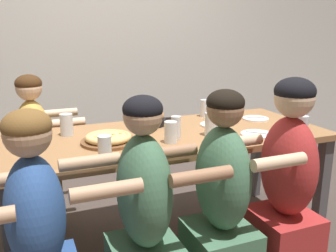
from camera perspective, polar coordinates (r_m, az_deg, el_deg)
ground_plane at (r=2.69m, az=0.00°, el=-16.71°), size 18.00×18.00×0.00m
restaurant_back_panel at (r=3.87m, az=-9.69°, el=17.44°), size 10.00×0.06×3.20m
dining_table at (r=2.41m, az=0.00°, el=-3.04°), size 2.04×0.86×0.75m
pizza_board_main at (r=2.21m, az=-9.06°, el=-1.94°), size 0.32×0.32×0.05m
skillet_bowl at (r=2.59m, az=-3.02°, el=1.35°), size 0.36×0.25×0.13m
empty_plate_a at (r=2.83m, az=13.21°, el=1.11°), size 0.19×0.19×0.02m
empty_plate_b at (r=2.41m, az=13.39°, el=-1.22°), size 0.20×0.20×0.02m
empty_plate_c at (r=2.60m, az=7.14°, el=0.20°), size 0.20×0.20×0.02m
drinking_glass_a at (r=2.73m, az=18.87°, el=1.09°), size 0.06×0.06×0.11m
drinking_glass_b at (r=2.18m, az=0.42°, el=-1.16°), size 0.08×0.08×0.13m
drinking_glass_c at (r=2.84m, az=18.01°, el=1.81°), size 0.07×0.07×0.12m
drinking_glass_d at (r=2.27m, az=1.21°, el=-0.20°), size 0.06×0.06×0.14m
drinking_glass_e at (r=2.85m, az=5.57°, el=2.57°), size 0.07×0.07×0.13m
drinking_glass_f at (r=2.41m, az=-15.19°, el=0.02°), size 0.08×0.08×0.14m
drinking_glass_g at (r=2.34m, az=6.55°, el=0.12°), size 0.08×0.08×0.15m
drinking_glass_h at (r=2.48m, az=19.73°, el=-0.13°), size 0.07×0.07×0.12m
drinking_glass_i at (r=1.95m, az=-9.62°, el=-3.20°), size 0.07×0.07×0.12m
diner_far_left at (r=2.92m, az=-19.50°, el=-4.29°), size 0.51×0.40×1.09m
diner_near_left at (r=1.73m, az=-19.21°, el=-17.49°), size 0.51×0.40×1.11m
diner_near_midright at (r=2.14m, az=17.47°, el=-9.74°), size 0.51×0.40×1.17m
diner_near_center at (r=1.94m, az=8.00°, el=-12.81°), size 0.51×0.40×1.13m
diner_near_midleft at (r=1.79m, az=-3.68°, el=-15.24°), size 0.51×0.40×1.13m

